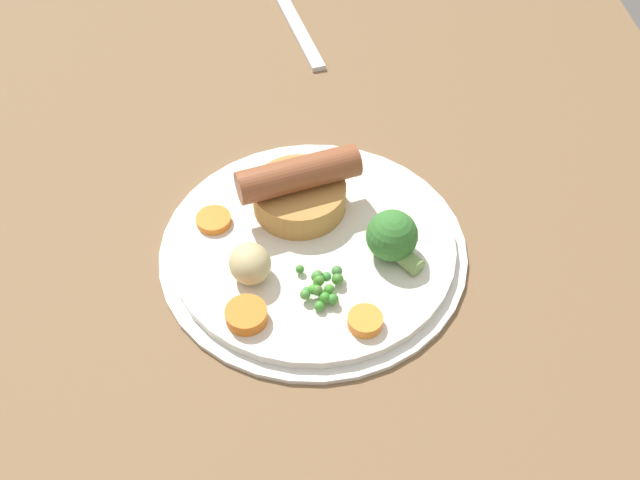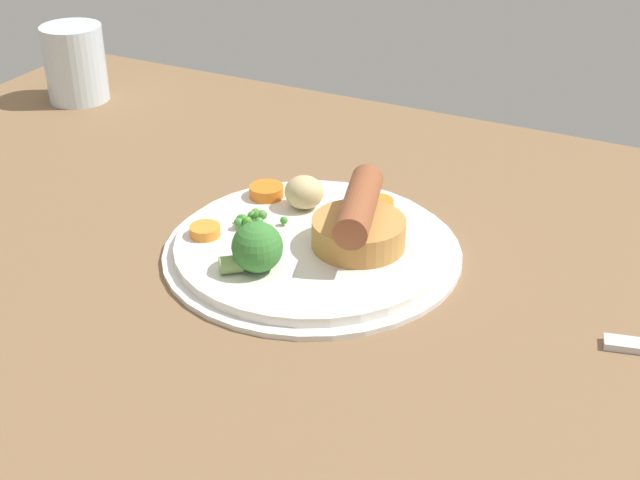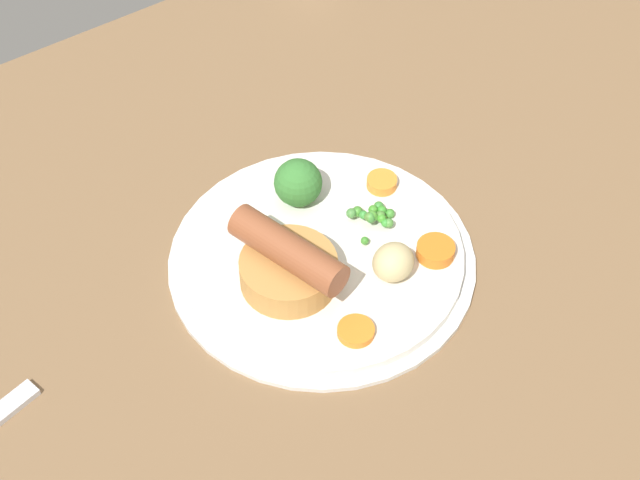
% 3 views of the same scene
% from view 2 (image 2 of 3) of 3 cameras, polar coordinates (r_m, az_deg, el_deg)
% --- Properties ---
extents(dining_table, '(1.10, 0.80, 0.03)m').
position_cam_2_polar(dining_table, '(0.83, -3.30, -1.74)').
color(dining_table, brown).
rests_on(dining_table, ground).
extents(dinner_plate, '(0.27, 0.27, 0.01)m').
position_cam_2_polar(dinner_plate, '(0.81, -0.50, -0.54)').
color(dinner_plate, silver).
rests_on(dinner_plate, dining_table).
extents(sausage_pudding, '(0.08, 0.11, 0.06)m').
position_cam_2_polar(sausage_pudding, '(0.79, 2.50, 1.07)').
color(sausage_pudding, '#BC8442').
rests_on(sausage_pudding, dinner_plate).
extents(pea_pile, '(0.05, 0.04, 0.02)m').
position_cam_2_polar(pea_pile, '(0.83, -4.18, 1.35)').
color(pea_pile, green).
rests_on(pea_pile, dinner_plate).
extents(broccoli_floret_near, '(0.05, 0.05, 0.04)m').
position_cam_2_polar(broccoli_floret_near, '(0.76, -4.13, -0.51)').
color(broccoli_floret_near, '#387A33').
rests_on(broccoli_floret_near, dinner_plate).
extents(potato_chunk_0, '(0.05, 0.04, 0.03)m').
position_cam_2_polar(potato_chunk_0, '(0.86, -0.75, 3.01)').
color(potato_chunk_0, '#CCB77F').
rests_on(potato_chunk_0, dinner_plate).
extents(carrot_slice_0, '(0.04, 0.04, 0.01)m').
position_cam_2_polar(carrot_slice_0, '(0.87, 3.70, 2.36)').
color(carrot_slice_0, orange).
rests_on(carrot_slice_0, dinner_plate).
extents(carrot_slice_1, '(0.05, 0.05, 0.01)m').
position_cam_2_polar(carrot_slice_1, '(0.89, -3.45, 3.13)').
color(carrot_slice_1, orange).
rests_on(carrot_slice_1, dinner_plate).
extents(carrot_slice_2, '(0.03, 0.03, 0.01)m').
position_cam_2_polar(carrot_slice_2, '(0.82, -7.37, 0.59)').
color(carrot_slice_2, orange).
rests_on(carrot_slice_2, dinner_plate).
extents(drinking_glass, '(0.08, 0.08, 0.10)m').
position_cam_2_polar(drinking_glass, '(1.20, -15.40, 10.85)').
color(drinking_glass, silver).
rests_on(drinking_glass, dining_table).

